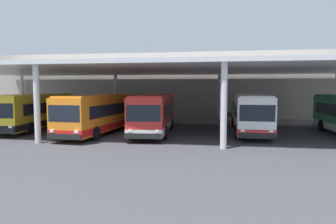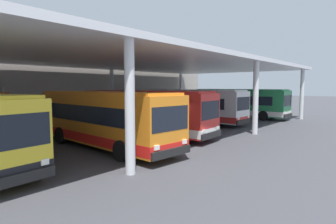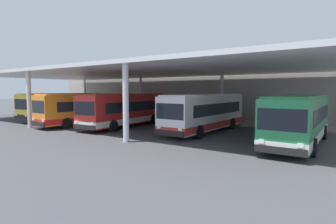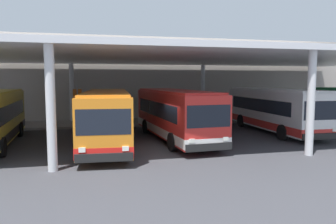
# 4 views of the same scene
# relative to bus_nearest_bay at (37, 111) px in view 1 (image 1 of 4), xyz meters

# --- Properties ---
(ground_plane) EXTENTS (200.00, 200.00, 0.00)m
(ground_plane) POSITION_rel_bus_nearest_bay_xyz_m (10.27, -3.79, -1.66)
(ground_plane) COLOR #3D3D42
(platform_kerb) EXTENTS (42.00, 4.50, 0.18)m
(platform_kerb) POSITION_rel_bus_nearest_bay_xyz_m (10.27, 7.96, -1.57)
(platform_kerb) COLOR gray
(platform_kerb) RESTS_ON ground
(station_building_facade) EXTENTS (48.00, 1.60, 7.94)m
(station_building_facade) POSITION_rel_bus_nearest_bay_xyz_m (10.27, 11.21, 2.32)
(station_building_facade) COLOR #ADA399
(station_building_facade) RESTS_ON ground
(canopy_shelter) EXTENTS (40.00, 17.00, 5.55)m
(canopy_shelter) POSITION_rel_bus_nearest_bay_xyz_m (10.27, 1.71, 3.66)
(canopy_shelter) COLOR silver
(canopy_shelter) RESTS_ON ground
(bus_nearest_bay) EXTENTS (3.15, 10.66, 3.17)m
(bus_nearest_bay) POSITION_rel_bus_nearest_bay_xyz_m (0.00, 0.00, 0.00)
(bus_nearest_bay) COLOR yellow
(bus_nearest_bay) RESTS_ON ground
(bus_second_bay) EXTENTS (3.30, 10.69, 3.17)m
(bus_second_bay) POSITION_rel_bus_nearest_bay_xyz_m (6.61, -1.46, 0.00)
(bus_second_bay) COLOR orange
(bus_second_bay) RESTS_ON ground
(bus_middle_bay) EXTENTS (3.22, 10.67, 3.17)m
(bus_middle_bay) POSITION_rel_bus_nearest_bay_xyz_m (10.92, -0.47, 0.00)
(bus_middle_bay) COLOR red
(bus_middle_bay) RESTS_ON ground
(bus_far_bay) EXTENTS (2.89, 10.58, 3.17)m
(bus_far_bay) POSITION_rel_bus_nearest_bay_xyz_m (18.79, 0.84, 0.00)
(bus_far_bay) COLOR white
(bus_far_bay) RESTS_ON ground
(bench_waiting) EXTENTS (1.80, 0.45, 0.92)m
(bench_waiting) POSITION_rel_bus_nearest_bay_xyz_m (17.65, 8.02, -0.99)
(bench_waiting) COLOR #383D47
(bench_waiting) RESTS_ON platform_kerb
(trash_bin) EXTENTS (0.52, 0.52, 0.98)m
(trash_bin) POSITION_rel_bus_nearest_bay_xyz_m (21.51, 8.04, -0.98)
(trash_bin) COLOR #33383D
(trash_bin) RESTS_ON platform_kerb
(banner_sign) EXTENTS (0.70, 0.12, 3.20)m
(banner_sign) POSITION_rel_bus_nearest_bay_xyz_m (4.67, 7.15, 0.32)
(banner_sign) COLOR #B2B2B7
(banner_sign) RESTS_ON platform_kerb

